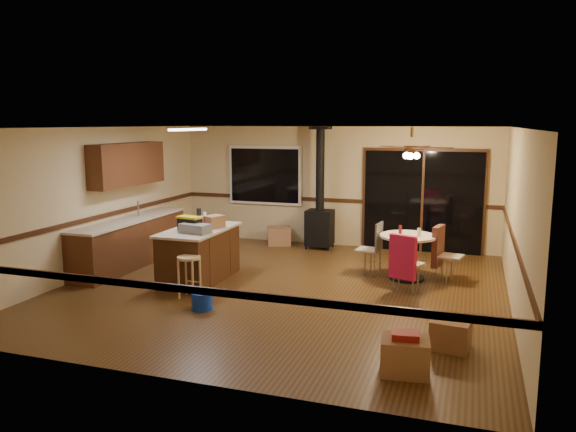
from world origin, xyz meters
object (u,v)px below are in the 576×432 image
at_px(toolbox_grey, 195,228).
at_px(blue_bucket, 202,301).
at_px(kitchen_island, 199,254).
at_px(toolbox_black, 190,224).
at_px(box_under_window, 279,236).
at_px(chair_near, 404,257).
at_px(box_corner_a, 405,356).
at_px(wood_stove, 320,215).
at_px(dining_table, 408,249).
at_px(bar_stool, 189,277).
at_px(chair_right, 440,246).
at_px(box_corner_b, 451,335).
at_px(chair_left, 374,243).

height_order(toolbox_grey, blue_bucket, toolbox_grey).
relative_size(kitchen_island, toolbox_black, 4.45).
height_order(blue_bucket, box_under_window, box_under_window).
bearing_deg(chair_near, box_corner_a, -82.57).
bearing_deg(wood_stove, toolbox_black, -112.68).
bearing_deg(wood_stove, blue_bucket, -97.14).
xyz_separation_m(toolbox_black, box_corner_a, (3.84, -2.37, -0.81)).
distance_m(kitchen_island, dining_table, 3.58).
bearing_deg(bar_stool, box_under_window, 89.22).
relative_size(wood_stove, chair_right, 3.60).
xyz_separation_m(toolbox_black, box_under_window, (0.42, 3.30, -0.80)).
distance_m(toolbox_grey, chair_right, 4.13).
distance_m(kitchen_island, chair_right, 4.10).
bearing_deg(dining_table, kitchen_island, -160.72).
relative_size(kitchen_island, box_corner_b, 3.78).
bearing_deg(chair_right, box_corner_b, -83.80).
height_order(blue_bucket, dining_table, dining_table).
bearing_deg(chair_right, dining_table, -170.28).
relative_size(bar_stool, box_corner_b, 1.47).
bearing_deg(chair_left, wood_stove, 129.71).
bearing_deg(box_corner_b, chair_near, 111.70).
height_order(kitchen_island, toolbox_grey, toolbox_grey).
distance_m(chair_near, box_under_window, 4.15).
bearing_deg(blue_bucket, toolbox_grey, 121.43).
bearing_deg(chair_left, toolbox_black, -152.66).
relative_size(chair_right, box_corner_b, 1.58).
bearing_deg(kitchen_island, toolbox_grey, -70.77).
bearing_deg(wood_stove, toolbox_grey, -109.05).
distance_m(chair_left, box_corner_b, 3.36).
bearing_deg(dining_table, blue_bucket, -135.83).
bearing_deg(chair_right, chair_left, -179.87).
bearing_deg(chair_near, chair_left, 123.25).
bearing_deg(box_corner_b, chair_right, 96.20).
relative_size(blue_bucket, box_under_window, 0.61).
distance_m(wood_stove, box_corner_b, 5.64).
relative_size(blue_bucket, chair_right, 0.44).
xyz_separation_m(chair_near, box_under_window, (-3.05, 2.79, -0.40)).
bearing_deg(box_corner_a, toolbox_black, 148.31).
relative_size(dining_table, chair_right, 1.38).
bearing_deg(bar_stool, box_corner_a, -25.31).
bearing_deg(toolbox_grey, chair_left, 31.43).
height_order(chair_right, box_corner_b, chair_right).
relative_size(chair_left, chair_right, 0.74).
relative_size(chair_near, box_corner_a, 1.36).
relative_size(chair_left, box_under_window, 1.03).
bearing_deg(chair_left, box_corner_b, -64.37).
bearing_deg(dining_table, chair_near, -87.91).
height_order(wood_stove, bar_stool, wood_stove).
height_order(wood_stove, toolbox_black, wood_stove).
height_order(wood_stove, dining_table, wood_stove).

